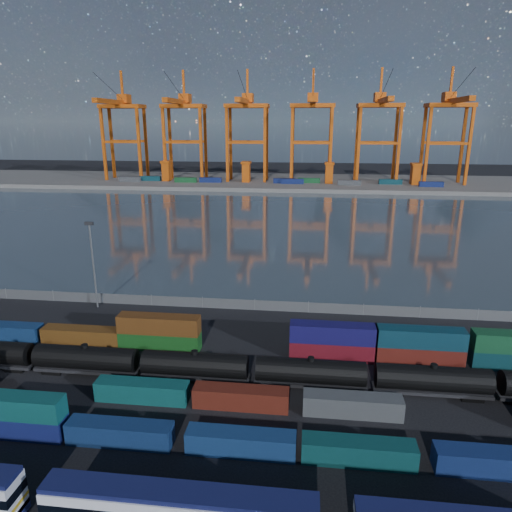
# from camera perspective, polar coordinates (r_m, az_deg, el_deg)

# --- Properties ---
(ground) EXTENTS (700.00, 700.00, 0.00)m
(ground) POSITION_cam_1_polar(r_m,az_deg,el_deg) (61.78, -3.33, -16.98)
(ground) COLOR black
(ground) RESTS_ON ground
(harbor_water) EXTENTS (700.00, 700.00, 0.00)m
(harbor_water) POSITION_cam_1_polar(r_m,az_deg,el_deg) (159.67, 3.09, 4.15)
(harbor_water) COLOR #34414B
(harbor_water) RESTS_ON ground
(far_quay) EXTENTS (700.00, 70.00, 2.00)m
(far_quay) POSITION_cam_1_polar(r_m,az_deg,el_deg) (262.97, 4.55, 9.21)
(far_quay) COLOR #514F4C
(far_quay) RESTS_ON ground
(distant_mountains) EXTENTS (2470.00, 1100.00, 520.00)m
(distant_mountains) POSITION_cam_1_polar(r_m,az_deg,el_deg) (1662.07, 9.10, 22.72)
(distant_mountains) COLOR #1E2630
(distant_mountains) RESTS_ON ground
(container_row_south) EXTENTS (114.17, 2.38, 5.07)m
(container_row_south) POSITION_cam_1_polar(r_m,az_deg,el_deg) (53.35, -9.79, -21.07)
(container_row_south) COLOR #45474B
(container_row_south) RESTS_ON ground
(container_row_mid) EXTENTS (140.29, 2.40, 5.12)m
(container_row_mid) POSITION_cam_1_polar(r_m,az_deg,el_deg) (65.50, -22.43, -14.43)
(container_row_mid) COLOR #383A3D
(container_row_mid) RESTS_ON ground
(container_row_north) EXTENTS (129.50, 2.58, 5.50)m
(container_row_north) POSITION_cam_1_polar(r_m,az_deg,el_deg) (69.74, 3.76, -10.64)
(container_row_north) COLOR navy
(container_row_north) RESTS_ON ground
(tanker_string) EXTENTS (123.33, 3.19, 4.56)m
(tanker_string) POSITION_cam_1_polar(r_m,az_deg,el_deg) (62.64, -0.51, -13.98)
(tanker_string) COLOR black
(tanker_string) RESTS_ON ground
(waterfront_fence) EXTENTS (160.12, 0.12, 2.20)m
(waterfront_fence) POSITION_cam_1_polar(r_m,az_deg,el_deg) (85.88, -0.15, -6.14)
(waterfront_fence) COLOR #595B5E
(waterfront_fence) RESTS_ON ground
(yard_light_mast) EXTENTS (1.60, 0.40, 16.60)m
(yard_light_mast) POSITION_cam_1_polar(r_m,az_deg,el_deg) (89.68, -19.72, -0.53)
(yard_light_mast) COLOR slate
(yard_light_mast) RESTS_ON ground
(gantry_cranes) EXTENTS (198.37, 44.87, 60.76)m
(gantry_cranes) POSITION_cam_1_polar(r_m,az_deg,el_deg) (254.69, 2.92, 17.17)
(gantry_cranes) COLOR #C24B0D
(gantry_cranes) RESTS_ON ground
(quay_containers) EXTENTS (172.58, 10.99, 2.60)m
(quay_containers) POSITION_cam_1_polar(r_m,az_deg,el_deg) (248.93, 1.87, 9.37)
(quay_containers) COLOR navy
(quay_containers) RESTS_ON far_quay
(straddle_carriers) EXTENTS (140.00, 7.00, 11.10)m
(straddle_carriers) POSITION_cam_1_polar(r_m,az_deg,el_deg) (252.37, 3.92, 10.47)
(straddle_carriers) COLOR #C24B0D
(straddle_carriers) RESTS_ON far_quay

